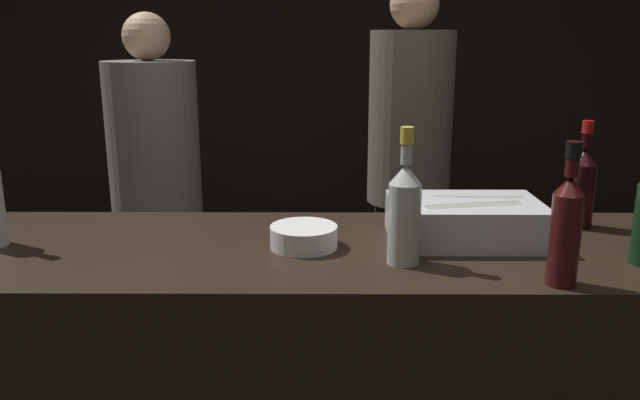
{
  "coord_description": "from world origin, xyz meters",
  "views": [
    {
      "loc": [
        0.01,
        -1.28,
        1.55
      ],
      "look_at": [
        0.0,
        0.37,
        1.12
      ],
      "focal_mm": 35.0,
      "sensor_mm": 36.0,
      "label": 1
    }
  ],
  "objects_px": {
    "ice_bin_with_bottles": "(466,219)",
    "red_wine_bottle_tall": "(582,185)",
    "person_in_hoodie": "(156,179)",
    "bowl_white": "(304,236)",
    "person_blond_tee": "(409,164)",
    "red_wine_bottle_black_foil": "(566,225)",
    "rose_wine_bottle": "(405,210)"
  },
  "relations": [
    {
      "from": "ice_bin_with_bottles",
      "to": "red_wine_bottle_tall",
      "type": "relative_size",
      "value": 1.3
    },
    {
      "from": "ice_bin_with_bottles",
      "to": "person_in_hoodie",
      "type": "distance_m",
      "value": 1.66
    },
    {
      "from": "ice_bin_with_bottles",
      "to": "bowl_white",
      "type": "xyz_separation_m",
      "value": [
        -0.45,
        -0.06,
        -0.03
      ]
    },
    {
      "from": "bowl_white",
      "to": "ice_bin_with_bottles",
      "type": "bearing_deg",
      "value": 7.67
    },
    {
      "from": "red_wine_bottle_tall",
      "to": "person_blond_tee",
      "type": "relative_size",
      "value": 0.18
    },
    {
      "from": "person_blond_tee",
      "to": "ice_bin_with_bottles",
      "type": "bearing_deg",
      "value": -132.31
    },
    {
      "from": "ice_bin_with_bottles",
      "to": "person_blond_tee",
      "type": "height_order",
      "value": "person_blond_tee"
    },
    {
      "from": "red_wine_bottle_black_foil",
      "to": "red_wine_bottle_tall",
      "type": "bearing_deg",
      "value": 64.36
    },
    {
      "from": "ice_bin_with_bottles",
      "to": "red_wine_bottle_tall",
      "type": "height_order",
      "value": "red_wine_bottle_tall"
    },
    {
      "from": "bowl_white",
      "to": "rose_wine_bottle",
      "type": "xyz_separation_m",
      "value": [
        0.25,
        -0.12,
        0.11
      ]
    },
    {
      "from": "bowl_white",
      "to": "red_wine_bottle_tall",
      "type": "xyz_separation_m",
      "value": [
        0.82,
        0.19,
        0.1
      ]
    },
    {
      "from": "red_wine_bottle_black_foil",
      "to": "person_blond_tee",
      "type": "xyz_separation_m",
      "value": [
        -0.16,
        1.42,
        -0.14
      ]
    },
    {
      "from": "person_in_hoodie",
      "to": "person_blond_tee",
      "type": "distance_m",
      "value": 1.17
    },
    {
      "from": "red_wine_bottle_tall",
      "to": "person_blond_tee",
      "type": "xyz_separation_m",
      "value": [
        -0.38,
        0.96,
        -0.13
      ]
    },
    {
      "from": "red_wine_bottle_tall",
      "to": "red_wine_bottle_black_foil",
      "type": "distance_m",
      "value": 0.51
    },
    {
      "from": "red_wine_bottle_tall",
      "to": "person_blond_tee",
      "type": "distance_m",
      "value": 1.04
    },
    {
      "from": "bowl_white",
      "to": "red_wine_bottle_black_foil",
      "type": "xyz_separation_m",
      "value": [
        0.6,
        -0.26,
        0.11
      ]
    },
    {
      "from": "rose_wine_bottle",
      "to": "person_blond_tee",
      "type": "xyz_separation_m",
      "value": [
        0.18,
        1.28,
        -0.14
      ]
    },
    {
      "from": "red_wine_bottle_tall",
      "to": "person_blond_tee",
      "type": "height_order",
      "value": "person_blond_tee"
    },
    {
      "from": "bowl_white",
      "to": "red_wine_bottle_black_foil",
      "type": "distance_m",
      "value": 0.66
    },
    {
      "from": "bowl_white",
      "to": "red_wine_bottle_black_foil",
      "type": "relative_size",
      "value": 0.55
    },
    {
      "from": "red_wine_bottle_tall",
      "to": "person_in_hoodie",
      "type": "bearing_deg",
      "value": 146.32
    },
    {
      "from": "person_blond_tee",
      "to": "red_wine_bottle_tall",
      "type": "bearing_deg",
      "value": -111.36
    },
    {
      "from": "rose_wine_bottle",
      "to": "red_wine_bottle_black_foil",
      "type": "distance_m",
      "value": 0.37
    },
    {
      "from": "person_in_hoodie",
      "to": "red_wine_bottle_tall",
      "type": "bearing_deg",
      "value": -131.79
    },
    {
      "from": "ice_bin_with_bottles",
      "to": "red_wine_bottle_tall",
      "type": "xyz_separation_m",
      "value": [
        0.37,
        0.13,
        0.07
      ]
    },
    {
      "from": "person_in_hoodie",
      "to": "person_blond_tee",
      "type": "height_order",
      "value": "person_blond_tee"
    },
    {
      "from": "red_wine_bottle_black_foil",
      "to": "person_in_hoodie",
      "type": "relative_size",
      "value": 0.2
    },
    {
      "from": "red_wine_bottle_black_foil",
      "to": "person_in_hoodie",
      "type": "bearing_deg",
      "value": 131.76
    },
    {
      "from": "rose_wine_bottle",
      "to": "person_in_hoodie",
      "type": "relative_size",
      "value": 0.21
    },
    {
      "from": "red_wine_bottle_tall",
      "to": "rose_wine_bottle",
      "type": "bearing_deg",
      "value": -150.78
    },
    {
      "from": "red_wine_bottle_tall",
      "to": "person_in_hoodie",
      "type": "height_order",
      "value": "person_in_hoodie"
    }
  ]
}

